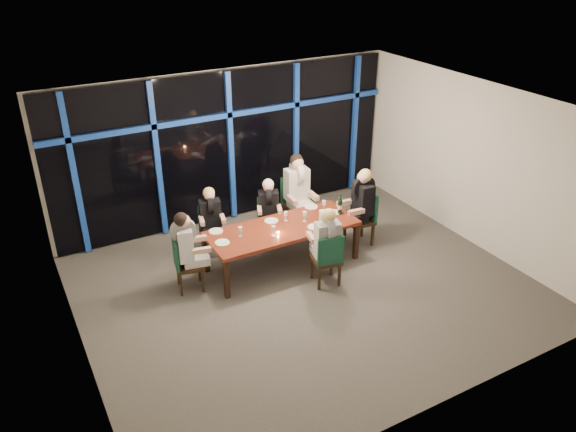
{
  "coord_description": "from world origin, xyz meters",
  "views": [
    {
      "loc": [
        -3.97,
        -6.59,
        5.28
      ],
      "look_at": [
        0.0,
        0.6,
        1.05
      ],
      "focal_mm": 35.0,
      "sensor_mm": 36.0,
      "label": 1
    }
  ],
  "objects": [
    {
      "name": "room",
      "position": [
        0.0,
        0.0,
        2.02
      ],
      "size": [
        7.04,
        7.0,
        3.02
      ],
      "color": "#534F49",
      "rests_on": "ground"
    },
    {
      "name": "window_wall",
      "position": [
        0.01,
        2.93,
        1.55
      ],
      "size": [
        6.86,
        0.43,
        2.94
      ],
      "color": "black",
      "rests_on": "ground"
    },
    {
      "name": "dining_table",
      "position": [
        0.0,
        0.8,
        0.68
      ],
      "size": [
        2.6,
        1.0,
        0.75
      ],
      "color": "maroon",
      "rests_on": "ground"
    },
    {
      "name": "chair_far_left",
      "position": [
        -0.91,
        1.81,
        0.49
      ],
      "size": [
        0.49,
        0.49,
        0.88
      ],
      "rotation": [
        0.0,
        0.0,
        -0.23
      ],
      "color": "black",
      "rests_on": "ground"
    },
    {
      "name": "chair_far_mid",
      "position": [
        0.18,
        1.67,
        0.49
      ],
      "size": [
        0.53,
        0.53,
        0.87
      ],
      "rotation": [
        0.0,
        0.0,
        -0.39
      ],
      "color": "black",
      "rests_on": "ground"
    },
    {
      "name": "chair_far_right",
      "position": [
        0.86,
        1.87,
        0.6
      ],
      "size": [
        0.53,
        0.53,
        1.07
      ],
      "rotation": [
        0.0,
        0.0,
        -0.06
      ],
      "color": "black",
      "rests_on": "ground"
    },
    {
      "name": "chair_end_left",
      "position": [
        -1.74,
        0.91,
        0.53
      ],
      "size": [
        0.52,
        0.52,
        0.95
      ],
      "rotation": [
        0.0,
        0.0,
        1.38
      ],
      "color": "black",
      "rests_on": "ground"
    },
    {
      "name": "chair_end_right",
      "position": [
        1.7,
        0.78,
        0.56
      ],
      "size": [
        0.51,
        0.51,
        1.01
      ],
      "rotation": [
        0.0,
        0.0,
        4.63
      ],
      "color": "black",
      "rests_on": "ground"
    },
    {
      "name": "chair_near_mid",
      "position": [
        0.35,
        -0.11,
        0.53
      ],
      "size": [
        0.52,
        0.52,
        0.95
      ],
      "rotation": [
        0.0,
        0.0,
        2.95
      ],
      "color": "black",
      "rests_on": "ground"
    },
    {
      "name": "diner_far_left",
      "position": [
        -0.92,
        1.74,
        0.84
      ],
      "size": [
        0.5,
        0.59,
        0.86
      ],
      "rotation": [
        0.0,
        0.0,
        -0.23
      ],
      "color": "black",
      "rests_on": "ground"
    },
    {
      "name": "diner_far_mid",
      "position": [
        0.15,
        1.6,
        0.83
      ],
      "size": [
        0.54,
        0.6,
        0.85
      ],
      "rotation": [
        0.0,
        0.0,
        -0.39
      ],
      "color": "black",
      "rests_on": "ground"
    },
    {
      "name": "diner_far_right",
      "position": [
        0.86,
        1.78,
        1.02
      ],
      "size": [
        0.55,
        0.68,
        1.04
      ],
      "rotation": [
        0.0,
        0.0,
        -0.06
      ],
      "color": "silver",
      "rests_on": "ground"
    },
    {
      "name": "diner_end_left",
      "position": [
        -1.66,
        0.9,
        0.91
      ],
      "size": [
        0.63,
        0.52,
        0.92
      ],
      "rotation": [
        0.0,
        0.0,
        1.38
      ],
      "color": "black",
      "rests_on": "ground"
    },
    {
      "name": "diner_end_right",
      "position": [
        1.61,
        0.78,
        0.96
      ],
      "size": [
        0.65,
        0.52,
        0.99
      ],
      "rotation": [
        0.0,
        0.0,
        4.63
      ],
      "color": "black",
      "rests_on": "ground"
    },
    {
      "name": "diner_near_mid",
      "position": [
        0.36,
        -0.03,
        0.91
      ],
      "size": [
        0.52,
        0.63,
        0.93
      ],
      "rotation": [
        0.0,
        0.0,
        2.95
      ],
      "color": "black",
      "rests_on": "ground"
    },
    {
      "name": "plate_far_left",
      "position": [
        -1.05,
        1.19,
        0.76
      ],
      "size": [
        0.24,
        0.24,
        0.01
      ],
      "primitive_type": "cylinder",
      "color": "white",
      "rests_on": "dining_table"
    },
    {
      "name": "plate_far_mid",
      "position": [
        -0.06,
        1.08,
        0.76
      ],
      "size": [
        0.24,
        0.24,
        0.01
      ],
      "primitive_type": "cylinder",
      "color": "white",
      "rests_on": "dining_table"
    },
    {
      "name": "plate_far_right",
      "position": [
        0.82,
        1.21,
        0.76
      ],
      "size": [
        0.24,
        0.24,
        0.01
      ],
      "primitive_type": "cylinder",
      "color": "white",
      "rests_on": "dining_table"
    },
    {
      "name": "plate_end_left",
      "position": [
        -1.11,
        0.79,
        0.76
      ],
      "size": [
        0.24,
        0.24,
        0.01
      ],
      "primitive_type": "cylinder",
      "color": "white",
      "rests_on": "dining_table"
    },
    {
      "name": "plate_end_right",
      "position": [
        1.05,
        0.83,
        0.76
      ],
      "size": [
        0.24,
        0.24,
        0.01
      ],
      "primitive_type": "cylinder",
      "color": "white",
      "rests_on": "dining_table"
    },
    {
      "name": "plate_near_mid",
      "position": [
        0.47,
        0.52,
        0.76
      ],
      "size": [
        0.24,
        0.24,
        0.01
      ],
      "primitive_type": "cylinder",
      "color": "white",
      "rests_on": "dining_table"
    },
    {
      "name": "wine_bottle",
      "position": [
        1.13,
        0.75,
        0.89
      ],
      "size": [
        0.08,
        0.08,
        0.37
      ],
      "rotation": [
        0.0,
        0.0,
        0.36
      ],
      "color": "black",
      "rests_on": "dining_table"
    },
    {
      "name": "water_pitcher",
      "position": [
        0.72,
        0.68,
        0.84
      ],
      "size": [
        0.12,
        0.1,
        0.19
      ],
      "rotation": [
        0.0,
        0.0,
        0.24
      ],
      "color": "white",
      "rests_on": "dining_table"
    },
    {
      "name": "tea_light",
      "position": [
        -0.17,
        0.64,
        0.76
      ],
      "size": [
        0.05,
        0.05,
        0.03
      ],
      "primitive_type": "cylinder",
      "color": "#F39A49",
      "rests_on": "dining_table"
    },
    {
      "name": "wine_glass_a",
      "position": [
        -0.27,
        0.6,
        0.88
      ],
      "size": [
        0.07,
        0.07,
        0.18
      ],
      "color": "silver",
      "rests_on": "dining_table"
    },
    {
      "name": "wine_glass_b",
      "position": [
        0.16,
        0.98,
        0.87
      ],
      "size": [
        0.07,
        0.07,
        0.17
      ],
      "color": "silver",
      "rests_on": "dining_table"
    },
    {
      "name": "wine_glass_c",
      "position": [
        0.44,
        0.8,
        0.89
      ],
      "size": [
        0.07,
        0.07,
        0.19
      ],
      "color": "silver",
      "rests_on": "dining_table"
    },
    {
      "name": "wine_glass_d",
      "position": [
        -0.76,
        0.85,
        0.88
      ],
      "size": [
        0.07,
        0.07,
        0.17
      ],
      "color": "silver",
      "rests_on": "dining_table"
    },
    {
      "name": "wine_glass_e",
      "position": [
        0.96,
        1.0,
        0.89
      ],
      "size": [
        0.07,
        0.07,
        0.19
      ],
      "color": "silver",
      "rests_on": "dining_table"
    }
  ]
}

